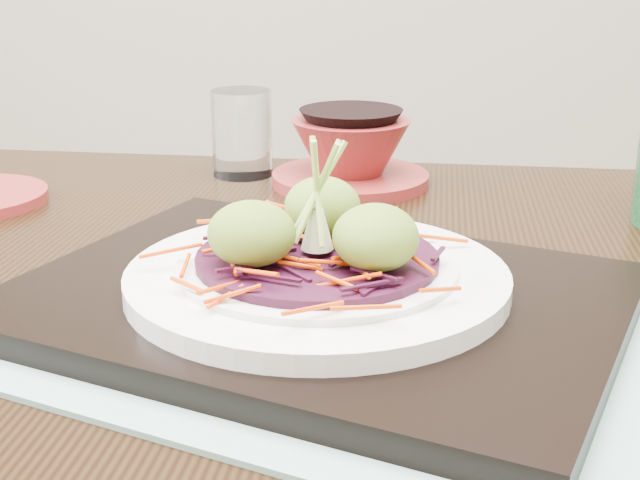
# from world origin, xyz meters

# --- Properties ---
(dining_table) EXTENTS (1.17, 0.80, 0.71)m
(dining_table) POSITION_xyz_m (-0.02, -0.03, 0.62)
(dining_table) COLOR black
(dining_table) RESTS_ON ground
(placemat) EXTENTS (0.55, 0.50, 0.00)m
(placemat) POSITION_xyz_m (-0.00, -0.10, 0.71)
(placemat) COLOR #87AEA3
(placemat) RESTS_ON dining_table
(serving_tray) EXTENTS (0.48, 0.42, 0.02)m
(serving_tray) POSITION_xyz_m (-0.00, -0.10, 0.73)
(serving_tray) COLOR black
(serving_tray) RESTS_ON placemat
(white_plate) EXTENTS (0.26, 0.26, 0.02)m
(white_plate) POSITION_xyz_m (-0.00, -0.10, 0.74)
(white_plate) COLOR white
(white_plate) RESTS_ON serving_tray
(cabbage_bed) EXTENTS (0.16, 0.16, 0.01)m
(cabbage_bed) POSITION_xyz_m (-0.00, -0.10, 0.76)
(cabbage_bed) COLOR #330A1E
(cabbage_bed) RESTS_ON white_plate
(carrot_julienne) EXTENTS (0.20, 0.20, 0.01)m
(carrot_julienne) POSITION_xyz_m (-0.00, -0.10, 0.76)
(carrot_julienne) COLOR #CD3703
(carrot_julienne) RESTS_ON cabbage_bed
(guacamole_scoops) EXTENTS (0.14, 0.13, 0.04)m
(guacamole_scoops) POSITION_xyz_m (-0.00, -0.11, 0.78)
(guacamole_scoops) COLOR olive
(guacamole_scoops) RESTS_ON cabbage_bed
(scallion_garnish) EXTENTS (0.06, 0.06, 0.09)m
(scallion_garnish) POSITION_xyz_m (-0.00, -0.10, 0.80)
(scallion_garnish) COLOR #9FC74F
(scallion_garnish) RESTS_ON cabbage_bed
(water_glass) EXTENTS (0.08, 0.08, 0.09)m
(water_glass) POSITION_xyz_m (-0.12, 0.27, 0.76)
(water_glass) COLOR white
(water_glass) RESTS_ON dining_table
(terracotta_bowl_set) EXTENTS (0.18, 0.18, 0.07)m
(terracotta_bowl_set) POSITION_xyz_m (-0.00, 0.24, 0.74)
(terracotta_bowl_set) COLOR maroon
(terracotta_bowl_set) RESTS_ON dining_table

